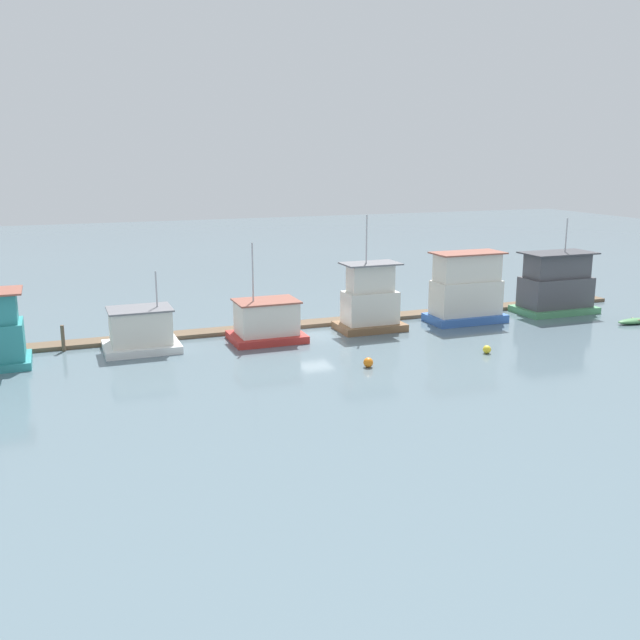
% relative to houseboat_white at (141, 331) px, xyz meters
% --- Properties ---
extents(ground_plane, '(200.00, 200.00, 0.00)m').
position_rel_houseboat_white_xyz_m(ground_plane, '(12.98, -0.27, -1.39)').
color(ground_plane, slate).
extents(dock_walkway, '(59.60, 1.84, 0.30)m').
position_rel_houseboat_white_xyz_m(dock_walkway, '(12.98, 2.84, -1.24)').
color(dock_walkway, brown).
rests_on(dock_walkway, ground_plane).
extents(houseboat_white, '(5.18, 4.02, 5.59)m').
position_rel_houseboat_white_xyz_m(houseboat_white, '(0.00, 0.00, 0.00)').
color(houseboat_white, white).
rests_on(houseboat_white, ground_plane).
extents(houseboat_red, '(5.35, 4.04, 7.35)m').
position_rel_houseboat_white_xyz_m(houseboat_red, '(9.05, -0.50, 0.01)').
color(houseboat_red, red).
rests_on(houseboat_red, ground_plane).
extents(houseboat_brown, '(5.19, 3.38, 9.04)m').
position_rel_houseboat_white_xyz_m(houseboat_brown, '(17.59, -0.18, 0.81)').
color(houseboat_brown, brown).
rests_on(houseboat_brown, ground_plane).
extents(houseboat_blue, '(6.34, 3.37, 5.77)m').
position_rel_houseboat_white_xyz_m(houseboat_blue, '(26.12, -0.43, 1.24)').
color(houseboat_blue, '#3866B7').
rests_on(houseboat_blue, ground_plane).
extents(houseboat_green, '(6.85, 3.90, 8.18)m').
position_rel_houseboat_white_xyz_m(houseboat_green, '(35.33, -0.15, 0.96)').
color(houseboat_green, '#4C9360').
rests_on(houseboat_green, ground_plane).
extents(dinghy_green, '(3.46, 1.09, 0.45)m').
position_rel_houseboat_white_xyz_m(dinghy_green, '(38.75, -6.04, -1.17)').
color(dinghy_green, '#47844C').
rests_on(dinghy_green, ground_plane).
extents(mooring_post_centre, '(0.25, 0.25, 1.88)m').
position_rel_houseboat_white_xyz_m(mooring_post_centre, '(-5.15, 1.67, -0.45)').
color(mooring_post_centre, brown).
rests_on(mooring_post_centre, ground_plane).
extents(buoy_yellow, '(0.57, 0.57, 0.57)m').
position_rel_houseboat_white_xyz_m(buoy_yellow, '(22.33, -9.33, -1.11)').
color(buoy_yellow, yellow).
rests_on(buoy_yellow, ground_plane).
extents(buoy_orange, '(0.64, 0.64, 0.64)m').
position_rel_houseboat_white_xyz_m(buoy_orange, '(13.26, -9.40, -1.07)').
color(buoy_orange, orange).
rests_on(buoy_orange, ground_plane).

